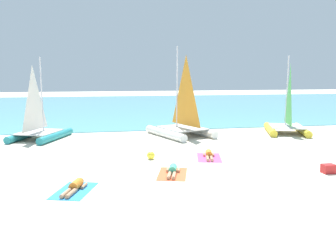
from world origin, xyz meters
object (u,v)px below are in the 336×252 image
object	(u,v)px
sailboat_teal	(39,127)
towel_left	(74,191)
cooler_box	(328,169)
sailboat_yellow	(287,122)
sunbather_right	(209,155)
beach_ball	(151,155)
towel_middle	(172,174)
sailboat_white	(182,123)
towel_right	(209,158)
sunbather_left	(75,186)
sunbather_middle	(173,170)

from	to	relation	value
sailboat_teal	towel_left	xyz separation A→B (m)	(2.76, -10.19, -0.73)
cooler_box	towel_left	bearing A→B (deg)	-178.09
sailboat_yellow	towel_left	bearing A→B (deg)	-123.99
sailboat_teal	sunbather_right	world-z (taller)	sailboat_teal
beach_ball	cooler_box	size ratio (longest dim) A/B	0.73
sailboat_teal	towel_middle	size ratio (longest dim) A/B	2.61
sailboat_white	sailboat_teal	distance (m)	8.73
sailboat_yellow	towel_middle	bearing A→B (deg)	-119.17
towel_right	sailboat_white	bearing A→B (deg)	89.47
beach_ball	sailboat_teal	bearing A→B (deg)	133.40
sunbather_right	cooler_box	distance (m)	5.18
sailboat_teal	sailboat_yellow	distance (m)	15.87
towel_left	sunbather_left	size ratio (longest dim) A/B	1.23
towel_middle	beach_ball	world-z (taller)	beach_ball
sailboat_yellow	beach_ball	bearing A→B (deg)	-130.73
towel_left	sunbather_middle	xyz separation A→B (m)	(3.69, 1.43, 0.13)
towel_left	towel_right	bearing A→B (deg)	32.11
towel_middle	sunbather_middle	size ratio (longest dim) A/B	1.23
cooler_box	sunbather_right	bearing A→B (deg)	138.36
towel_left	sunbather_right	size ratio (longest dim) A/B	1.22
towel_middle	beach_ball	bearing A→B (deg)	101.02
sailboat_yellow	sunbather_left	world-z (taller)	sailboat_yellow
sailboat_white	towel_left	distance (m)	11.47
sailboat_teal	cooler_box	world-z (taller)	sailboat_teal
sunbather_middle	sailboat_teal	bearing A→B (deg)	142.16
sunbather_right	beach_ball	distance (m)	2.76
towel_right	cooler_box	distance (m)	5.16
sunbather_right	beach_ball	world-z (taller)	beach_ball
sailboat_white	towel_left	world-z (taller)	sailboat_white
towel_left	sunbather_middle	bearing A→B (deg)	21.14
sunbather_right	cooler_box	bearing A→B (deg)	-27.57
sailboat_white	sunbather_left	bearing A→B (deg)	-141.47
sailboat_yellow	towel_right	size ratio (longest dim) A/B	2.72
sailboat_white	sunbather_left	world-z (taller)	sailboat_white
sunbather_right	towel_right	bearing A→B (deg)	-90.00
sunbather_middle	beach_ball	bearing A→B (deg)	117.55
towel_middle	sailboat_white	bearing A→B (deg)	74.73
towel_left	sunbather_left	world-z (taller)	sunbather_left
sailboat_white	sunbather_middle	size ratio (longest dim) A/B	3.67
sailboat_yellow	sunbather_middle	distance (m)	12.39
towel_left	sunbather_left	xyz separation A→B (m)	(0.02, 0.06, 0.13)
sailboat_teal	towel_middle	xyz separation A→B (m)	(6.42, -8.83, -0.73)
cooler_box	sailboat_white	bearing A→B (deg)	112.10
sailboat_teal	towel_left	distance (m)	10.59
sailboat_teal	sunbather_left	bearing A→B (deg)	-53.93
sunbather_middle	towel_right	size ratio (longest dim) A/B	0.81
sailboat_white	towel_right	distance (m)	6.12
beach_ball	sunbather_left	bearing A→B (deg)	-129.12
towel_right	sailboat_yellow	bearing A→B (deg)	38.67
sunbather_right	beach_ball	xyz separation A→B (m)	(-2.76, 0.16, 0.05)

